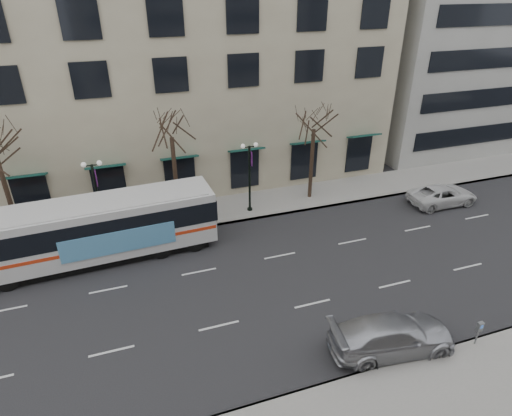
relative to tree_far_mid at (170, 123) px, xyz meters
name	(u,v)px	position (x,y,z in m)	size (l,w,h in m)	color
ground	(208,296)	(0.00, -8.80, -6.91)	(160.00, 160.00, 0.00)	black
sidewalk_far	(247,206)	(5.00, 0.20, -6.83)	(80.00, 4.00, 0.15)	gray
building_hotel	(115,20)	(-2.00, 12.20, 5.09)	(40.00, 20.00, 24.00)	tan
tree_far_mid	(170,123)	(0.00, 0.00, 0.00)	(3.60, 3.60, 8.55)	black
tree_far_right	(315,116)	(10.00, 0.00, -0.48)	(3.60, 3.60, 8.06)	black
lamp_post_left	(98,195)	(-4.99, -0.60, -3.96)	(1.22, 0.45, 5.21)	black
lamp_post_right	(250,174)	(5.01, -0.60, -3.96)	(1.22, 0.45, 5.21)	black
city_bus	(97,228)	(-5.20, -3.24, -4.85)	(14.00, 3.70, 3.76)	silver
silver_car	(392,335)	(7.02, -15.00, -6.07)	(2.33, 5.74, 1.67)	#AEB0B6
white_pickup	(443,195)	(18.96, -4.00, -6.19)	(2.38, 5.16, 1.43)	silver
pay_station	(479,328)	(10.78, -16.10, -5.85)	(0.27, 0.18, 1.25)	slate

